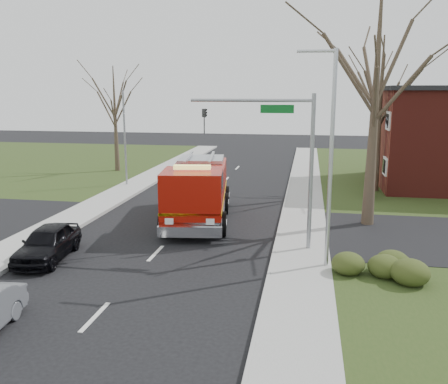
# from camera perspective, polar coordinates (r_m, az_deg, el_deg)

# --- Properties ---
(ground) EXTENTS (120.00, 120.00, 0.00)m
(ground) POSITION_cam_1_polar(r_m,az_deg,el_deg) (20.86, -8.23, -7.34)
(ground) COLOR black
(ground) RESTS_ON ground
(sidewalk_right) EXTENTS (2.40, 80.00, 0.15)m
(sidewalk_right) POSITION_cam_1_polar(r_m,az_deg,el_deg) (19.85, 9.20, -8.16)
(sidewalk_right) COLOR gray
(sidewalk_right) RESTS_ON ground
(sidewalk_left) EXTENTS (2.40, 80.00, 0.15)m
(sidewalk_left) POSITION_cam_1_polar(r_m,az_deg,el_deg) (23.47, -22.85, -5.79)
(sidewalk_left) COLOR gray
(sidewalk_left) RESTS_ON ground
(health_center_sign) EXTENTS (0.12, 2.00, 1.40)m
(health_center_sign) POSITION_cam_1_polar(r_m,az_deg,el_deg) (32.00, 17.38, 0.64)
(health_center_sign) COLOR #410F12
(health_center_sign) RESTS_ON ground
(hedge_corner) EXTENTS (2.80, 2.00, 0.90)m
(hedge_corner) POSITION_cam_1_polar(r_m,az_deg,el_deg) (18.93, 17.78, -7.98)
(hedge_corner) COLOR #293513
(hedge_corner) RESTS_ON lawn_right
(bare_tree_near) EXTENTS (6.00, 6.00, 12.00)m
(bare_tree_near) POSITION_cam_1_polar(r_m,az_deg,el_deg) (24.87, 17.86, 12.69)
(bare_tree_near) COLOR #33281E
(bare_tree_near) RESTS_ON ground
(bare_tree_far) EXTENTS (5.25, 5.25, 10.50)m
(bare_tree_far) POSITION_cam_1_polar(r_m,az_deg,el_deg) (33.99, 18.31, 10.74)
(bare_tree_far) COLOR #33281E
(bare_tree_far) RESTS_ON ground
(bare_tree_left) EXTENTS (4.50, 4.50, 9.00)m
(bare_tree_left) POSITION_cam_1_polar(r_m,az_deg,el_deg) (41.99, -13.01, 9.89)
(bare_tree_left) COLOR #33281E
(bare_tree_left) RESTS_ON ground
(traffic_signal_mast) EXTENTS (5.29, 0.18, 6.80)m
(traffic_signal_mast) POSITION_cam_1_polar(r_m,az_deg,el_deg) (20.31, 6.91, 5.81)
(traffic_signal_mast) COLOR gray
(traffic_signal_mast) RESTS_ON ground
(streetlight_pole) EXTENTS (1.48, 0.16, 8.40)m
(streetlight_pole) POSITION_cam_1_polar(r_m,az_deg,el_deg) (18.33, 12.59, 4.47)
(streetlight_pole) COLOR #B7BABF
(streetlight_pole) RESTS_ON ground
(utility_pole_far) EXTENTS (0.14, 0.14, 7.00)m
(utility_pole_far) POSITION_cam_1_polar(r_m,az_deg,el_deg) (35.36, -11.84, 6.26)
(utility_pole_far) COLOR gray
(utility_pole_far) RESTS_ON ground
(fire_engine) EXTENTS (4.28, 8.89, 3.45)m
(fire_engine) POSITION_cam_1_polar(r_m,az_deg,el_deg) (25.50, -3.20, -0.04)
(fire_engine) COLOR #951006
(fire_engine) RESTS_ON ground
(parked_car_maroon) EXTENTS (2.13, 4.33, 1.42)m
(parked_car_maroon) POSITION_cam_1_polar(r_m,az_deg,el_deg) (21.11, -20.46, -5.73)
(parked_car_maroon) COLOR black
(parked_car_maroon) RESTS_ON ground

